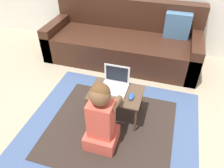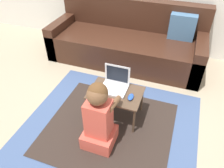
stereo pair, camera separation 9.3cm
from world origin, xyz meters
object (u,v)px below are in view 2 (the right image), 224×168
at_px(computer_mouse, 131,97).
at_px(laptop, 115,85).
at_px(laptop_desk, 116,95).
at_px(person_seated, 99,118).
at_px(couch, 128,42).

bearing_deg(computer_mouse, laptop, 154.99).
bearing_deg(laptop, laptop_desk, -61.59).
height_order(computer_mouse, person_seated, person_seated).
relative_size(couch, laptop, 8.09).
bearing_deg(computer_mouse, couch, 107.67).
relative_size(couch, laptop_desk, 4.02).
relative_size(laptop_desk, laptop, 2.01).
bearing_deg(couch, laptop, -80.35).
distance_m(laptop_desk, computer_mouse, 0.19).
xyz_separation_m(couch, laptop, (0.21, -1.21, 0.10)).
bearing_deg(laptop, person_seated, -89.10).
xyz_separation_m(laptop, computer_mouse, (0.21, -0.10, -0.02)).
height_order(laptop_desk, computer_mouse, computer_mouse).
bearing_deg(couch, person_seated, -82.77).
distance_m(laptop, person_seated, 0.47).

